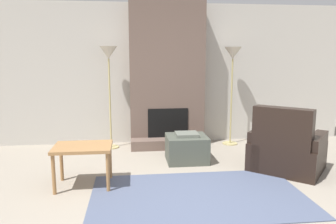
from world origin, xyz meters
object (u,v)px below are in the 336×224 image
object	(u,v)px
ottoman	(187,148)
side_table	(83,151)
floor_lamp_right	(233,62)
armchair	(286,152)
floor_lamp_left	(109,62)

from	to	relation	value
ottoman	side_table	bearing A→B (deg)	-150.12
ottoman	side_table	distance (m)	1.71
floor_lamp_right	side_table	bearing A→B (deg)	-144.25
armchair	floor_lamp_right	size ratio (longest dim) A/B	0.70
side_table	floor_lamp_right	xyz separation A→B (m)	(2.46, 1.77, 1.07)
floor_lamp_left	floor_lamp_right	world-z (taller)	floor_lamp_left
armchair	floor_lamp_right	xyz separation A→B (m)	(-0.34, 1.54, 1.24)
armchair	side_table	distance (m)	2.81
armchair	floor_lamp_left	size ratio (longest dim) A/B	0.70
side_table	floor_lamp_left	size ratio (longest dim) A/B	0.40
floor_lamp_left	floor_lamp_right	bearing A→B (deg)	-0.00
floor_lamp_right	armchair	bearing A→B (deg)	-77.60
side_table	floor_lamp_left	xyz separation A→B (m)	(0.24, 1.77, 1.08)
ottoman	floor_lamp_left	size ratio (longest dim) A/B	0.35
ottoman	floor_lamp_right	world-z (taller)	floor_lamp_right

